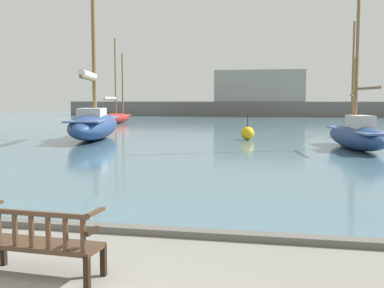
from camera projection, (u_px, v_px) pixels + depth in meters
harbor_water at (266, 123)px, 47.46m from camera, size 100.00×80.00×0.08m
quay_edge_kerb at (131, 230)px, 8.35m from camera, size 40.00×0.30×0.12m
park_bench at (40, 242)px, 6.23m from camera, size 1.63×0.62×0.92m
sailboat_mid_port at (351, 126)px, 30.29m from camera, size 2.11×5.48×7.10m
sailboat_centre_channel at (94, 123)px, 27.44m from camera, size 4.66×10.05×12.20m
sailboat_far_port at (115, 117)px, 45.87m from camera, size 2.01×5.69×8.05m
sailboat_nearest_port at (356, 134)px, 21.77m from camera, size 2.79×6.84×9.37m
channel_buoy at (248, 133)px, 26.98m from camera, size 0.74×0.74×1.44m
far_breakwater at (270, 103)px, 65.11m from camera, size 58.28×2.40×6.38m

